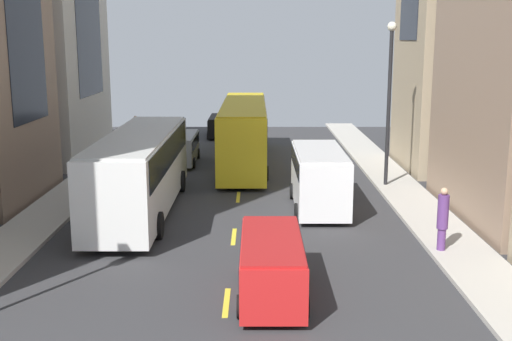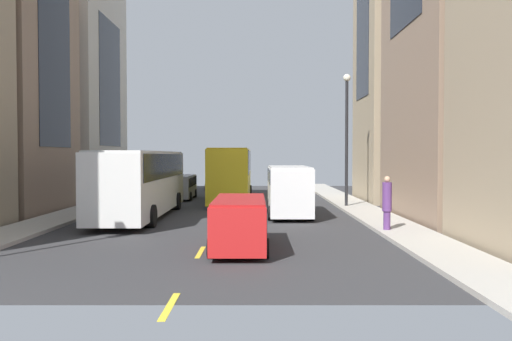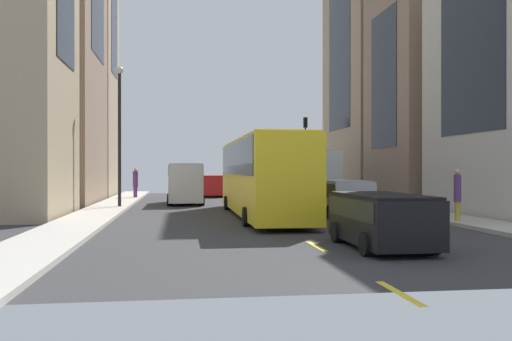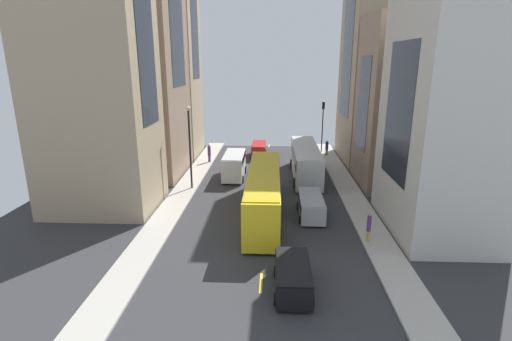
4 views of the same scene
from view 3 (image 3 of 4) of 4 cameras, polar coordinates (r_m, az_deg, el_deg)
name	(u,v)px [view 3 (image 3 of 4)]	position (r m, az deg, el deg)	size (l,w,h in m)	color
ground_plane	(250,209)	(30.65, -0.64, -4.01)	(41.83, 41.83, 0.00)	#333335
sidewalk_west	(384,206)	(32.57, 13.14, -3.64)	(2.22, 44.00, 0.15)	#B2ADA3
sidewalk_east	(106,209)	(30.65, -15.30, -3.87)	(2.22, 44.00, 0.15)	#B2ADA3
lane_stripe_0	(221,193)	(51.52, -3.60, -2.33)	(0.16, 2.00, 0.01)	yellow
lane_stripe_1	(227,196)	(45.54, -3.03, -2.65)	(0.16, 2.00, 0.01)	yellow
lane_stripe_2	(234,200)	(39.58, -2.29, -3.07)	(0.16, 2.00, 0.01)	yellow
lane_stripe_3	(244,205)	(33.62, -1.29, -3.63)	(0.16, 2.00, 0.01)	yellow
lane_stripe_4	(257,213)	(27.69, 0.15, -4.44)	(0.16, 2.00, 0.01)	yellow
lane_stripe_5	(279,225)	(21.79, 2.38, -5.68)	(0.16, 2.00, 0.01)	yellow
lane_stripe_6	(316,246)	(15.96, 6.27, -7.81)	(0.16, 2.00, 0.01)	yellow
lane_stripe_7	(399,293)	(10.34, 14.64, -12.19)	(0.16, 2.00, 0.01)	yellow
building_west_0	(388,49)	(48.01, 13.56, 12.11)	(8.49, 10.68, 24.36)	tan
building_west_1	(437,81)	(38.15, 18.30, 8.83)	(7.41, 7.89, 15.98)	#937760
city_bus_white	(299,172)	(36.71, 4.47, -0.19)	(2.80, 11.83, 3.35)	silver
streetcar_yellow	(261,171)	(25.67, 0.50, -0.06)	(2.70, 14.20, 3.59)	yellow
delivery_van_white	(185,180)	(35.41, -7.32, -1.00)	(2.25, 5.77, 2.58)	white
car_red_0	(212,184)	(44.94, -4.59, -1.40)	(1.89, 4.66, 1.72)	red
car_silver_1	(340,195)	(26.23, 8.73, -2.51)	(2.01, 4.78, 1.70)	#B7BABF
car_black_2	(381,216)	(15.82, 12.87, -4.64)	(2.03, 4.29, 1.52)	black
pedestrian_crossing_mid	(316,181)	(46.66, 6.22, -1.13)	(0.38, 0.38, 1.98)	#336B38
pedestrian_walking_far	(135,182)	(41.37, -12.40, -1.15)	(0.38, 0.38, 2.16)	#593372
pedestrian_crossing_near	(457,193)	(23.24, 20.16, -2.17)	(0.28, 0.28, 2.09)	gold
traffic_light_near_corner	(305,141)	(48.64, 5.13, 3.06)	(0.32, 0.44, 6.63)	black
streetlamp_near	(119,122)	(31.62, -13.97, 4.95)	(0.44, 0.44, 7.81)	black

